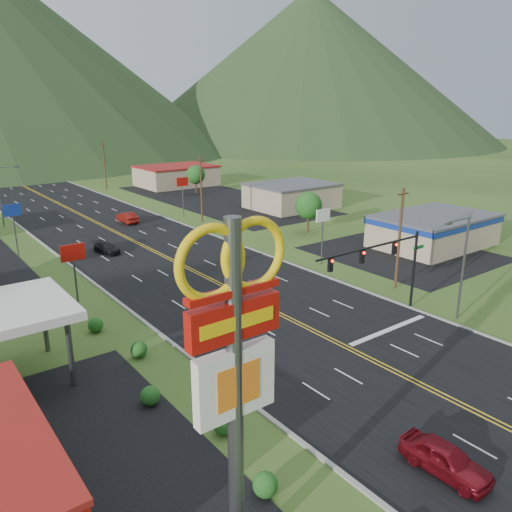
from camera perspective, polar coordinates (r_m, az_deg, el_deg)
ground at (r=32.98m, az=26.38°, el=-17.00°), size 500.00×500.00×0.00m
road at (r=32.98m, az=26.38°, el=-17.00°), size 20.00×460.00×0.04m
curb_west at (r=25.82m, az=14.81°, el=-26.23°), size 0.30×460.00×0.14m
pylon_sign at (r=17.59m, az=-2.49°, el=-10.62°), size 4.32×0.60×14.00m
traffic_signal at (r=42.52m, az=14.63°, el=-0.24°), size 13.10×0.43×7.00m
streetlight_east at (r=44.20m, az=22.47°, el=-0.55°), size 3.28×0.25×9.00m
streetlight_west at (r=83.02m, az=-27.08°, el=6.52°), size 3.28×0.25×9.00m
building_east_near at (r=68.06m, az=19.64°, el=2.97°), size 15.40×10.40×4.10m
building_east_mid at (r=88.97m, az=4.11°, el=6.90°), size 14.40×11.40×4.30m
building_east_far at (r=115.34m, az=-9.08°, el=9.06°), size 16.40×12.40×4.50m
pole_sign_west_a at (r=44.31m, az=-20.14°, el=-0.42°), size 2.00×0.18×6.40m
pole_sign_west_b at (r=65.17m, az=-26.04°, el=4.18°), size 2.00×0.18×6.40m
pole_sign_east_a at (r=56.31m, az=7.65°, el=3.99°), size 2.00×0.18×6.40m
pole_sign_east_b at (r=81.75m, az=-8.40°, el=7.95°), size 2.00×0.18×6.40m
tree_east_a at (r=71.12m, az=6.02°, el=5.77°), size 3.84×3.84×5.82m
tree_east_b at (r=103.77m, az=-6.91°, el=9.21°), size 3.84×3.84×5.82m
utility_pole_a at (r=50.30m, az=16.07°, el=2.02°), size 1.60×0.28×10.00m
utility_pole_b at (r=77.70m, az=-6.27°, el=7.62°), size 1.60×0.28×10.00m
utility_pole_c at (r=113.61m, az=-16.91°, el=9.90°), size 1.60×0.28×10.00m
utility_pole_d at (r=151.59m, az=-22.39°, el=10.93°), size 1.60×0.28×10.00m
mountain_ne at (r=255.86m, az=6.13°, el=20.67°), size 180.00×180.00×70.00m
car_red_near at (r=27.97m, az=20.84°, el=-20.90°), size 2.02×4.64×1.56m
car_dark_mid at (r=63.84m, az=-16.68°, el=0.84°), size 2.42×4.45×1.22m
car_red_far at (r=79.69m, az=-14.49°, el=4.27°), size 1.76×5.00×1.65m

